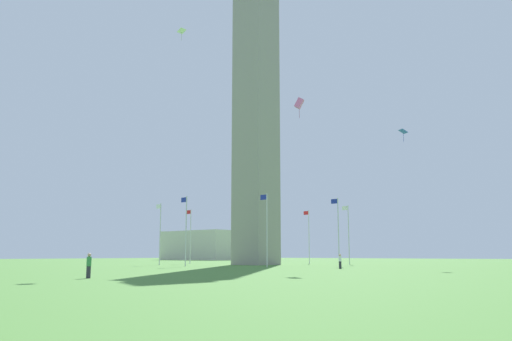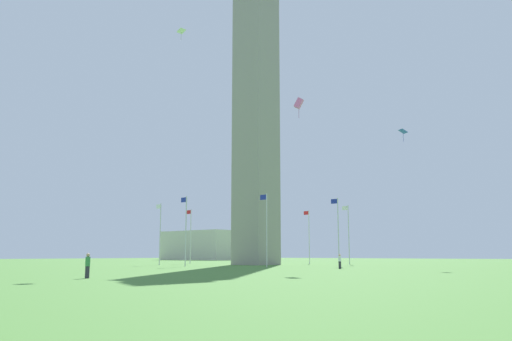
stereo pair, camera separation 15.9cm
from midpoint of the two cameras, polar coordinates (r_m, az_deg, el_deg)
ground_plane at (r=80.28m, az=-0.06°, el=-10.28°), size 260.00×260.00×0.00m
obelisk_monument at (r=83.51m, az=-0.05°, el=6.88°), size 5.42×5.42×49.30m
flagpole_n at (r=90.32m, az=-7.25°, el=-6.90°), size 1.12×0.14×9.23m
flagpole_ne at (r=80.33m, az=-10.52°, el=-6.55°), size 1.12×0.14×9.23m
flagpole_e at (r=69.82m, az=-7.76°, el=-6.25°), size 1.12×0.14×9.23m
flagpole_se at (r=65.95m, az=1.10°, el=-6.17°), size 1.12×0.14×9.23m
flagpole_s at (r=71.99m, az=8.90°, el=-6.31°), size 1.12×0.14×9.23m
flagpole_sw at (r=83.00m, az=10.01°, el=-6.64°), size 1.12×0.14×9.23m
flagpole_w at (r=92.01m, az=5.73°, el=-6.96°), size 1.12×0.14×9.23m
flagpole_nw at (r=94.83m, az=-0.91°, el=-7.07°), size 1.12×0.14×9.23m
person_green_shirt at (r=37.33m, az=-17.94°, el=-9.88°), size 0.32×0.32×1.67m
person_white_shirt at (r=59.90m, az=9.11°, el=-9.78°), size 0.32×0.32×1.63m
kite_blue_diamond at (r=69.53m, az=15.74°, el=4.10°), size 1.28×1.25×1.57m
kite_pink_box at (r=58.36m, az=4.66°, el=7.34°), size 1.21×0.98×2.33m
kite_white_diamond at (r=65.60m, az=-8.21°, el=14.84°), size 0.85×0.91×1.39m
distant_building at (r=152.95m, az=-5.33°, el=-8.18°), size 22.53×16.85×8.14m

